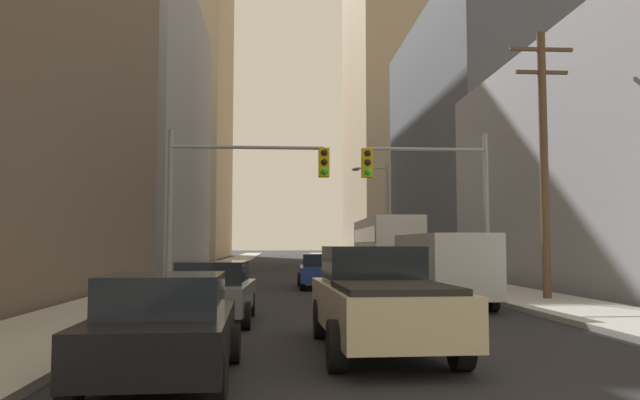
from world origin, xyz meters
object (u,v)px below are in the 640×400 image
cargo_van_silver (444,265)px  traffic_signal_near_right (432,185)px  city_bus (385,245)px  sedan_black (165,327)px  sedan_blue (321,271)px  traffic_signal_near_left (242,183)px  pickup_truck_beige (379,299)px  sedan_grey (214,291)px

cargo_van_silver → traffic_signal_near_right: 3.98m
city_bus → sedan_black: city_bus is taller
cargo_van_silver → sedan_black: bearing=-123.4°
sedan_black → sedan_blue: 18.96m
cargo_van_silver → sedan_blue: (-3.30, 8.30, -0.52)m
sedan_black → sedan_blue: size_ratio=1.00×
traffic_signal_near_left → pickup_truck_beige: bearing=-73.8°
pickup_truck_beige → sedan_blue: 16.27m
city_bus → traffic_signal_near_right: (-0.64, -13.65, 2.15)m
cargo_van_silver → traffic_signal_near_right: size_ratio=0.88×
traffic_signal_near_right → sedan_blue: bearing=123.8°
city_bus → sedan_grey: (-7.81, -20.11, -1.16)m
sedan_grey → cargo_van_silver: bearing=28.3°
pickup_truck_beige → traffic_signal_near_left: bearing=106.2°
cargo_van_silver → traffic_signal_near_left: size_ratio=0.88×
sedan_black → traffic_signal_near_left: traffic_signal_near_left is taller
sedan_grey → sedan_blue: bearing=73.7°
city_bus → traffic_signal_near_right: 13.83m
sedan_grey → traffic_signal_near_right: 10.21m
city_bus → traffic_signal_near_left: bearing=-118.8°
sedan_grey → sedan_blue: 12.46m
cargo_van_silver → city_bus: bearing=86.5°
sedan_grey → traffic_signal_near_left: traffic_signal_near_left is taller
pickup_truck_beige → sedan_black: pickup_truck_beige is taller
traffic_signal_near_left → sedan_grey: bearing=-92.7°
city_bus → sedan_black: (-7.82, -26.79, -1.16)m
city_bus → pickup_truck_beige: bearing=-100.2°
city_bus → sedan_blue: bearing=-117.9°
sedan_black → sedan_grey: same height
sedan_grey → traffic_signal_near_left: (0.30, 6.46, 3.36)m
sedan_grey → traffic_signal_near_right: bearing=42.0°
pickup_truck_beige → sedan_grey: bearing=128.5°
pickup_truck_beige → sedan_grey: size_ratio=1.28×
traffic_signal_near_right → cargo_van_silver: bearing=-97.5°
sedan_black → city_bus: bearing=73.7°
city_bus → cargo_van_silver: 16.50m
sedan_blue → traffic_signal_near_right: size_ratio=0.71×
city_bus → sedan_grey: bearing=-111.2°
pickup_truck_beige → traffic_signal_near_left: size_ratio=0.91×
traffic_signal_near_right → city_bus: bearing=87.3°
traffic_signal_near_left → sedan_blue: bearing=59.8°
pickup_truck_beige → sedan_blue: bearing=89.8°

